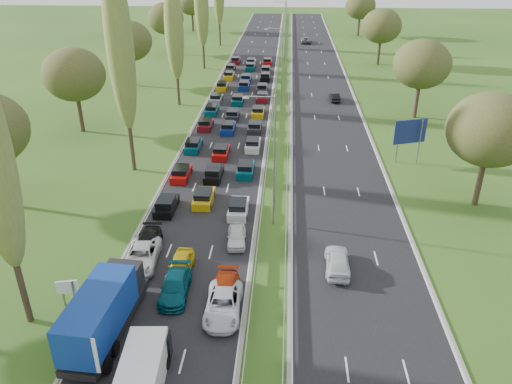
# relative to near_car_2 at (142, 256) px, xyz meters

# --- Properties ---
(ground) EXTENTS (260.00, 260.00, 0.00)m
(ground) POSITION_rel_near_car_2_xyz_m (10.19, 44.02, -0.77)
(ground) COLOR #294D18
(ground) RESTS_ON ground
(near_carriageway) EXTENTS (10.50, 215.00, 0.04)m
(near_carriageway) POSITION_rel_near_car_2_xyz_m (3.44, 46.52, -0.77)
(near_carriageway) COLOR black
(near_carriageway) RESTS_ON ground
(far_carriageway) EXTENTS (10.50, 215.00, 0.04)m
(far_carriageway) POSITION_rel_near_car_2_xyz_m (16.94, 46.52, -0.77)
(far_carriageway) COLOR black
(far_carriageway) RESTS_ON ground
(central_reservation) EXTENTS (2.36, 215.00, 0.32)m
(central_reservation) POSITION_rel_near_car_2_xyz_m (10.19, 46.52, -0.22)
(central_reservation) COLOR gray
(central_reservation) RESTS_ON ground
(lamp_columns) EXTENTS (0.18, 140.18, 12.00)m
(lamp_columns) POSITION_rel_near_car_2_xyz_m (10.19, 42.02, 5.23)
(lamp_columns) COLOR gray
(lamp_columns) RESTS_ON ground
(poplar_row) EXTENTS (2.80, 127.80, 22.44)m
(poplar_row) POSITION_rel_near_car_2_xyz_m (-5.81, 32.19, 11.61)
(poplar_row) COLOR #2D2116
(poplar_row) RESTS_ON ground
(woodland_left) EXTENTS (8.00, 166.00, 11.10)m
(woodland_left) POSITION_rel_near_car_2_xyz_m (-16.31, 26.65, 6.91)
(woodland_left) COLOR #2D2116
(woodland_left) RESTS_ON ground
(woodland_right) EXTENTS (8.00, 153.00, 11.10)m
(woodland_right) POSITION_rel_near_car_2_xyz_m (29.69, 30.69, 6.91)
(woodland_right) COLOR #2D2116
(woodland_right) RESTS_ON ground
(traffic_queue_fill) EXTENTS (9.07, 68.37, 0.80)m
(traffic_queue_fill) POSITION_rel_near_car_2_xyz_m (3.40, 41.50, -0.33)
(traffic_queue_fill) COLOR black
(traffic_queue_fill) RESTS_ON ground
(near_car_2) EXTENTS (2.85, 5.56, 1.50)m
(near_car_2) POSITION_rel_near_car_2_xyz_m (0.00, 0.00, 0.00)
(near_car_2) COLOR silver
(near_car_2) RESTS_ON near_carriageway
(near_car_3) EXTENTS (2.08, 4.83, 1.39)m
(near_car_3) POSITION_rel_near_car_2_xyz_m (-0.09, 1.92, -0.06)
(near_car_3) COLOR black
(near_car_3) RESTS_ON near_carriageway
(near_car_7) EXTENTS (2.11, 4.87, 1.40)m
(near_car_7) POSITION_rel_near_car_2_xyz_m (3.45, -3.58, -0.05)
(near_car_7) COLOR #054451
(near_car_7) RESTS_ON near_carriageway
(near_car_8) EXTENTS (1.70, 4.18, 1.42)m
(near_car_8) POSITION_rel_near_car_2_xyz_m (3.31, -0.96, -0.04)
(near_car_8) COLOR gold
(near_car_8) RESTS_ON near_carriageway
(near_car_10) EXTENTS (2.50, 5.27, 1.45)m
(near_car_10) POSITION_rel_near_car_2_xyz_m (7.16, -5.40, -0.02)
(near_car_10) COLOR silver
(near_car_10) RESTS_ON near_carriageway
(near_car_11) EXTENTS (2.04, 4.78, 1.38)m
(near_car_11) POSITION_rel_near_car_2_xyz_m (7.15, -3.93, -0.06)
(near_car_11) COLOR #9D2809
(near_car_11) RESTS_ON near_carriageway
(near_car_12) EXTENTS (1.82, 3.93, 1.30)m
(near_car_12) POSITION_rel_near_car_2_xyz_m (7.18, 3.64, -0.10)
(near_car_12) COLOR silver
(near_car_12) RESTS_ON near_carriageway
(far_car_0) EXTENTS (2.00, 4.68, 1.58)m
(far_car_0) POSITION_rel_near_car_2_xyz_m (15.39, 0.27, 0.04)
(far_car_0) COLOR silver
(far_car_0) RESTS_ON far_carriageway
(far_car_1) EXTENTS (1.64, 4.05, 1.31)m
(far_car_1) POSITION_rel_near_car_2_xyz_m (18.65, 46.66, -0.10)
(far_car_1) COLOR black
(far_car_1) RESTS_ON far_carriageway
(far_car_2) EXTENTS (2.53, 5.44, 1.51)m
(far_car_2) POSITION_rel_near_car_2_xyz_m (15.37, 97.70, 0.00)
(far_car_2) COLOR slate
(far_car_2) RESTS_ON far_carriageway
(blue_lorry) EXTENTS (2.52, 9.08, 3.83)m
(blue_lorry) POSITION_rel_near_car_2_xyz_m (-0.13, -7.90, 1.22)
(blue_lorry) COLOR black
(blue_lorry) RESTS_ON near_carriageway
(white_van_rear) EXTENTS (2.23, 5.70, 2.29)m
(white_van_rear) POSITION_rel_near_car_2_xyz_m (3.43, -12.08, 0.40)
(white_van_rear) COLOR silver
(white_van_rear) RESTS_ON near_carriageway
(info_sign) EXTENTS (1.48, 0.44, 2.10)m
(info_sign) POSITION_rel_near_car_2_xyz_m (-3.71, -5.27, 0.60)
(info_sign) COLOR gray
(info_sign) RESTS_ON ground
(direction_sign) EXTENTS (3.81, 1.40, 5.20)m
(direction_sign) POSITION_rel_near_car_2_xyz_m (25.09, 22.05, 2.80)
(direction_sign) COLOR gray
(direction_sign) RESTS_ON ground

